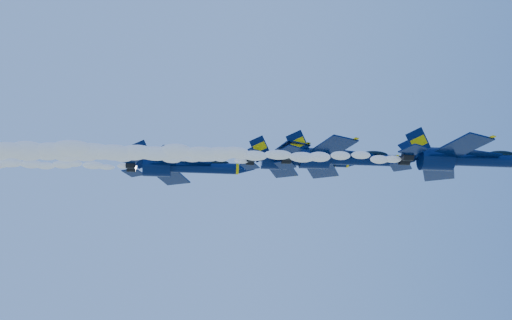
{
  "coord_description": "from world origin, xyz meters",
  "views": [
    {
      "loc": [
        -13.78,
        -78.54,
        119.04
      ],
      "look_at": [
        -6.7,
        1.21,
        152.26
      ],
      "focal_mm": 45.0,
      "sensor_mm": 36.0,
      "label": 1
    }
  ],
  "objects": [
    {
      "name": "jet_fourth",
      "position": [
        -16.96,
        14.92,
        156.41
      ],
      "size": [
        20.06,
        16.46,
        7.46
      ],
      "color": "#051339"
    },
    {
      "name": "jet_second",
      "position": [
        4.08,
        -2.48,
        151.35
      ],
      "size": [
        17.75,
        14.56,
        6.59
      ],
      "color": "#051339"
    },
    {
      "name": "jet_lead",
      "position": [
        17.64,
        -9.73,
        148.75
      ],
      "size": [
        18.29,
        15.0,
        6.8
      ],
      "color": "#051339"
    },
    {
      "name": "smoke_trail_jet_third",
      "position": [
        -31.47,
        2.15,
        152.35
      ],
      "size": [
        47.21,
        2.08,
        1.87
      ],
      "primitive_type": "ellipsoid",
      "color": "white"
    },
    {
      "name": "smoke_trail_jet_second",
      "position": [
        -27.11,
        -2.48,
        150.88
      ],
      "size": [
        47.21,
        2.26,
        2.04
      ],
      "primitive_type": "ellipsoid",
      "color": "white"
    },
    {
      "name": "jet_third",
      "position": [
        -0.88,
        2.15,
        152.8
      ],
      "size": [
        16.33,
        13.4,
        6.07
      ],
      "color": "#051339"
    },
    {
      "name": "smoke_trail_jet_lead",
      "position": [
        -13.78,
        -9.73,
        148.28
      ],
      "size": [
        47.21,
        2.33,
        2.1
      ],
      "primitive_type": "ellipsoid",
      "color": "white"
    }
  ]
}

